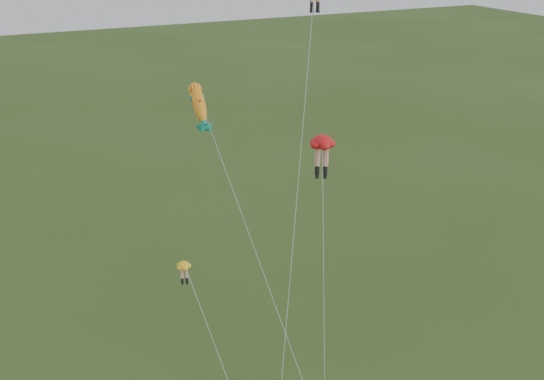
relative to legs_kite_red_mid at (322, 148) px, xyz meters
name	(u,v)px	position (x,y,z in m)	size (l,w,h in m)	color
legs_kite_red_mid	(322,148)	(0.00, 0.00, 0.00)	(2.66, 5.19, 15.43)	red
legs_kite_yellow	(187,275)	(-8.26, 1.18, -7.11)	(2.16, 5.59, 8.32)	yellow
fish_kite	(199,104)	(-5.57, 5.45, 1.89)	(3.61, 11.29, 18.00)	yellow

